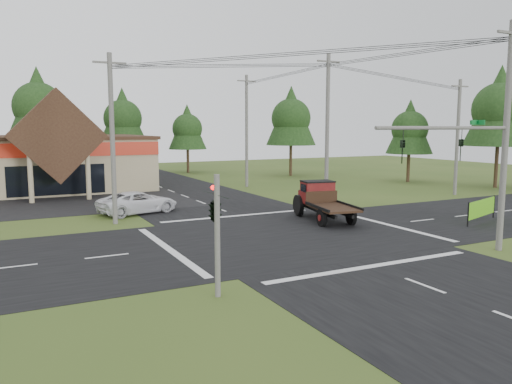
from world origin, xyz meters
TOP-DOWN VIEW (x-y plane):
  - ground at (0.00, 0.00)m, footprint 120.00×120.00m
  - road_ns at (0.00, 0.00)m, footprint 12.00×120.00m
  - road_ew at (0.00, 0.00)m, footprint 120.00×12.00m
  - parking_apron at (-14.00, 19.00)m, footprint 28.00×14.00m
  - traffic_signal_mast at (5.82, -7.50)m, footprint 8.12×0.24m
  - traffic_signal_corner at (-7.50, -7.32)m, footprint 0.53×2.48m
  - utility_pole_nr at (7.50, -7.50)m, footprint 2.00×0.30m
  - utility_pole_nw at (-8.00, 8.00)m, footprint 2.00×0.30m
  - utility_pole_ne at (8.00, 8.00)m, footprint 2.00×0.30m
  - utility_pole_far at (22.00, 8.00)m, footprint 2.00×0.30m
  - utility_pole_n at (8.00, 22.00)m, footprint 2.00×0.30m
  - tree_row_c at (-10.00, 41.00)m, footprint 7.28×7.28m
  - tree_row_d at (0.00, 42.00)m, footprint 6.16×6.16m
  - tree_row_e at (8.00, 40.00)m, footprint 5.04×5.04m
  - tree_side_ne at (18.00, 30.00)m, footprint 6.16×6.16m
  - tree_side_e_near at (26.00, 18.00)m, footprint 5.04×5.04m
  - tree_side_e_far at (30.00, 10.00)m, footprint 6.72×6.72m
  - antique_flatbed_truck at (4.33, 2.89)m, footprint 3.39×6.39m
  - roadside_banner at (12.94, -2.09)m, footprint 4.25×1.55m
  - white_pickup at (-5.76, 11.22)m, footprint 6.11×4.01m

SIDE VIEW (x-z plane):
  - ground at x=0.00m, z-range 0.00..0.00m
  - road_ns at x=0.00m, z-range 0.00..0.02m
  - road_ew at x=0.00m, z-range 0.00..0.02m
  - parking_apron at x=-14.00m, z-range 0.00..0.03m
  - roadside_banner at x=12.94m, z-range 0.00..1.52m
  - white_pickup at x=-5.76m, z-range 0.00..1.56m
  - antique_flatbed_truck at x=4.33m, z-range 0.00..2.54m
  - traffic_signal_corner at x=-7.50m, z-range 1.32..5.72m
  - traffic_signal_mast at x=5.82m, z-range 0.93..7.93m
  - utility_pole_far at x=22.00m, z-range 0.14..10.34m
  - utility_pole_nw at x=-8.00m, z-range 0.14..10.64m
  - utility_pole_nr at x=7.50m, z-range 0.14..11.14m
  - utility_pole_n at x=8.00m, z-range 0.14..11.34m
  - utility_pole_ne at x=8.00m, z-range 0.14..11.64m
  - tree_row_e at x=8.00m, z-range 1.49..10.58m
  - tree_side_e_near at x=26.00m, z-range 1.49..10.58m
  - tree_row_d at x=0.00m, z-range 1.82..12.93m
  - tree_side_ne at x=18.00m, z-range 1.82..12.93m
  - tree_side_e_far at x=30.00m, z-range 1.99..14.11m
  - tree_row_c at x=-10.00m, z-range 2.16..15.29m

